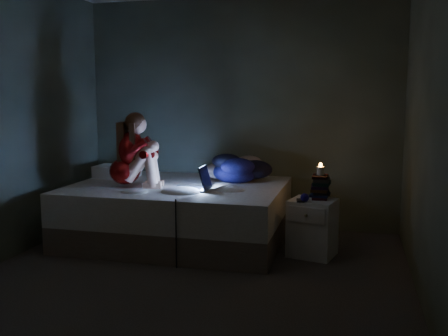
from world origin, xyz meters
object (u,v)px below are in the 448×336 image
(laptop, at_px, (190,177))
(phone, at_px, (303,201))
(woman, at_px, (124,150))
(candle, at_px, (320,170))
(bed, at_px, (178,213))
(nightstand, at_px, (312,228))

(laptop, bearing_deg, phone, -1.20)
(woman, relative_size, phone, 5.40)
(candle, height_order, phone, candle)
(bed, relative_size, laptop, 6.04)
(bed, xyz_separation_m, laptop, (0.22, -0.26, 0.42))
(laptop, xyz_separation_m, candle, (1.24, 0.16, 0.09))
(bed, bearing_deg, nightstand, -7.13)
(candle, distance_m, phone, 0.35)
(woman, relative_size, laptop, 2.12)
(phone, bearing_deg, candle, 32.20)
(woman, distance_m, nightstand, 2.01)
(bed, xyz_separation_m, nightstand, (1.40, -0.18, -0.03))
(nightstand, relative_size, phone, 3.87)
(woman, relative_size, nightstand, 1.40)
(phone, bearing_deg, laptop, 156.76)
(bed, height_order, candle, candle)
(candle, relative_size, phone, 0.57)
(woman, height_order, candle, woman)
(laptop, xyz_separation_m, nightstand, (1.18, 0.08, -0.45))
(bed, bearing_deg, candle, -3.93)
(candle, bearing_deg, nightstand, -126.75)
(laptop, relative_size, phone, 2.55)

